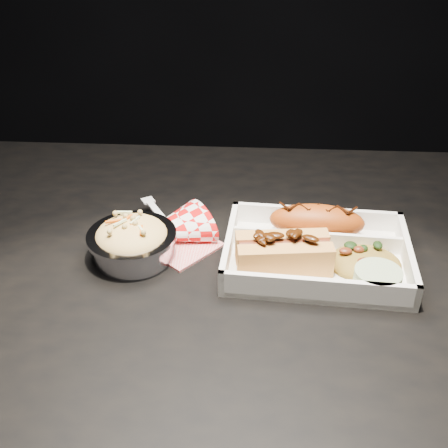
{
  "coord_description": "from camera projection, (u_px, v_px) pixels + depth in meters",
  "views": [
    {
      "loc": [
        -0.0,
        -0.62,
        1.21
      ],
      "look_at": [
        -0.04,
        0.02,
        0.81
      ],
      "focal_mm": 45.0,
      "sensor_mm": 36.0,
      "label": 1
    }
  ],
  "objects": [
    {
      "name": "fried_pastry",
      "position": [
        317.0,
        221.0,
        0.81
      ],
      "size": [
        0.14,
        0.06,
        0.05
      ],
      "primitive_type": "ellipsoid",
      "rotation": [
        0.0,
        0.0,
        -0.07
      ],
      "color": "#9E400F",
      "rests_on": "food_tray"
    },
    {
      "name": "foil_coleslaw_cup",
      "position": [
        132.0,
        240.0,
        0.78
      ],
      "size": [
        0.12,
        0.12,
        0.07
      ],
      "color": "silver",
      "rests_on": "dining_table"
    },
    {
      "name": "food_tray",
      "position": [
        316.0,
        256.0,
        0.78
      ],
      "size": [
        0.26,
        0.2,
        0.04
      ],
      "rotation": [
        0.0,
        0.0,
        -0.07
      ],
      "color": "white",
      "rests_on": "dining_table"
    },
    {
      "name": "cupcake_liner",
      "position": [
        377.0,
        280.0,
        0.71
      ],
      "size": [
        0.06,
        0.06,
        0.03
      ],
      "primitive_type": "cylinder",
      "color": "#A3B98C",
      "rests_on": "food_tray"
    },
    {
      "name": "hotdog",
      "position": [
        284.0,
        251.0,
        0.75
      ],
      "size": [
        0.13,
        0.07,
        0.06
      ],
      "rotation": [
        0.0,
        0.0,
        0.12
      ],
      "color": "#DD984B",
      "rests_on": "food_tray"
    },
    {
      "name": "napkin_fork",
      "position": [
        170.0,
        230.0,
        0.82
      ],
      "size": [
        0.15,
        0.17,
        0.1
      ],
      "rotation": [
        0.0,
        0.0,
        -1.03
      ],
      "color": "red",
      "rests_on": "dining_table"
    },
    {
      "name": "dining_table",
      "position": [
        250.0,
        320.0,
        0.81
      ],
      "size": [
        1.2,
        0.8,
        0.75
      ],
      "color": "black",
      "rests_on": "ground"
    },
    {
      "name": "fried_rice_mound",
      "position": [
        366.0,
        256.0,
        0.75
      ],
      "size": [
        0.1,
        0.09,
        0.03
      ],
      "primitive_type": "ellipsoid",
      "rotation": [
        0.0,
        0.0,
        -0.07
      ],
      "color": "olive",
      "rests_on": "food_tray"
    }
  ]
}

